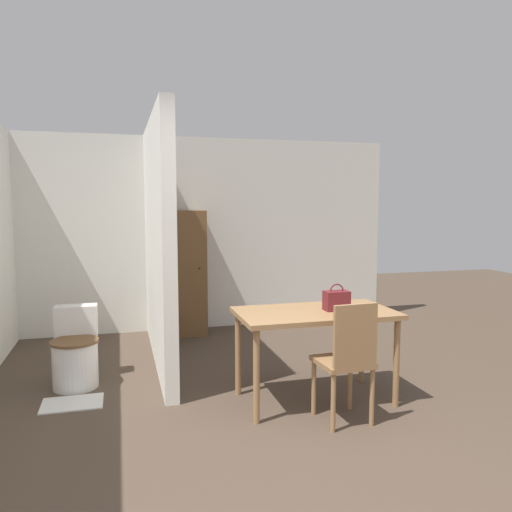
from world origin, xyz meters
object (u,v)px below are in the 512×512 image
wooden_chair (347,358)px  dining_table (315,321)px  handbag (337,300)px  wooden_cabinet (187,273)px  toilet (75,354)px

wooden_chair → dining_table: bearing=93.6°
wooden_chair → handbag: (0.11, 0.45, 0.34)m
dining_table → handbag: handbag is taller
wooden_cabinet → dining_table: bearing=-73.4°
dining_table → handbag: (0.18, -0.03, 0.17)m
handbag → dining_table: bearing=170.9°
handbag → wooden_cabinet: 2.65m
wooden_cabinet → handbag: bearing=-69.9°
dining_table → wooden_cabinet: wooden_cabinet is taller
dining_table → wooden_chair: 0.52m
wooden_chair → toilet: wooden_chair is taller
dining_table → handbag: size_ratio=5.80×
wooden_chair → toilet: 2.46m
toilet → wooden_cabinet: bearing=51.7°
wooden_chair → wooden_cabinet: 3.06m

